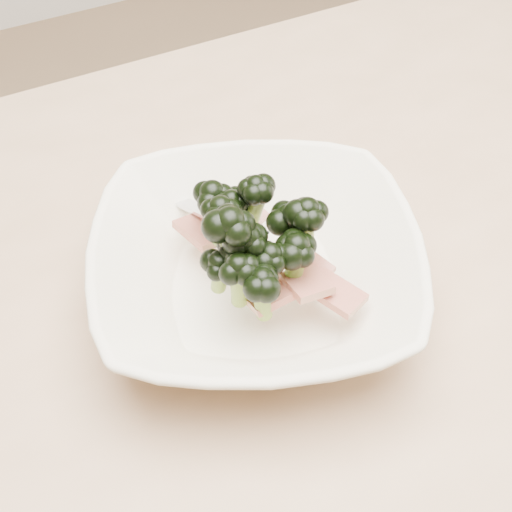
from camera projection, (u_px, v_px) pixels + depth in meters
name	position (u px, v px, depth m)	size (l,w,h in m)	color
dining_table	(317.00, 326.00, 0.73)	(1.20, 0.80, 0.75)	tan
broccoli_dish	(255.00, 265.00, 0.60)	(0.36, 0.36, 0.13)	#EFE6CB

